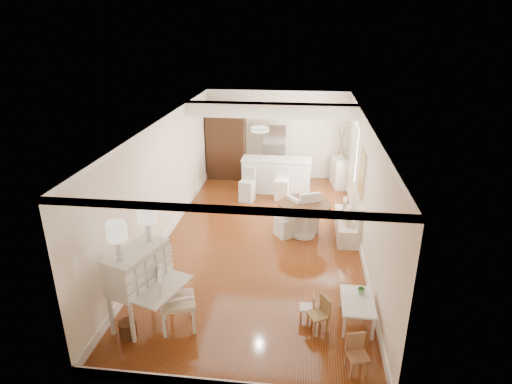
% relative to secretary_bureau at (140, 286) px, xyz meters
% --- Properties ---
extents(room, '(9.00, 9.04, 2.82)m').
position_rel_secretary_bureau_xyz_m(room, '(1.74, 3.50, 1.29)').
color(room, brown).
rests_on(room, ground).
extents(secretary_bureau, '(1.37, 1.39, 1.38)m').
position_rel_secretary_bureau_xyz_m(secretary_bureau, '(0.00, 0.00, 0.00)').
color(secretary_bureau, silver).
rests_on(secretary_bureau, ground).
extents(gustavian_armchair, '(0.77, 0.77, 1.05)m').
position_rel_secretary_bureau_xyz_m(gustavian_armchair, '(0.65, -0.07, -0.16)').
color(gustavian_armchair, silver).
rests_on(gustavian_armchair, ground).
extents(wicker_basket, '(0.32, 0.32, 0.28)m').
position_rel_secretary_bureau_xyz_m(wicker_basket, '(-0.10, -0.41, -0.55)').
color(wicker_basket, '#58321B').
rests_on(wicker_basket, ground).
extents(kids_table, '(0.55, 0.90, 0.45)m').
position_rel_secretary_bureau_xyz_m(kids_table, '(3.60, 0.37, -0.46)').
color(kids_table, white).
rests_on(kids_table, ground).
extents(kids_chair_a, '(0.41, 0.41, 0.62)m').
position_rel_secretary_bureau_xyz_m(kids_chair_a, '(2.95, 0.10, -0.38)').
color(kids_chair_a, '#A37C4A').
rests_on(kids_chair_a, ground).
extents(kids_chair_b, '(0.26, 0.26, 0.51)m').
position_rel_secretary_bureau_xyz_m(kids_chair_b, '(2.77, 0.35, -0.43)').
color(kids_chair_b, tan).
rests_on(kids_chair_b, ground).
extents(kids_chair_c, '(0.36, 0.36, 0.60)m').
position_rel_secretary_bureau_xyz_m(kids_chair_c, '(3.50, -0.74, -0.39)').
color(kids_chair_c, '#986945').
rests_on(kids_chair_c, ground).
extents(banquette, '(0.52, 1.60, 0.98)m').
position_rel_secretary_bureau_xyz_m(banquette, '(3.69, 3.67, -0.20)').
color(banquette, silver).
rests_on(banquette, ground).
extents(dining_table, '(1.54, 1.54, 0.84)m').
position_rel_secretary_bureau_xyz_m(dining_table, '(2.67, 3.49, -0.27)').
color(dining_table, '#4F3219').
rests_on(dining_table, ground).
extents(slip_chair_near, '(0.63, 0.63, 0.93)m').
position_rel_secretary_bureau_xyz_m(slip_chair_near, '(2.25, 3.45, -0.23)').
color(slip_chair_near, white).
rests_on(slip_chair_near, ground).
extents(slip_chair_far, '(0.67, 0.68, 1.06)m').
position_rel_secretary_bureau_xyz_m(slip_chair_far, '(2.70, 3.75, -0.16)').
color(slip_chair_far, white).
rests_on(slip_chair_far, ground).
extents(breakfast_counter, '(2.05, 0.65, 1.03)m').
position_rel_secretary_bureau_xyz_m(breakfast_counter, '(1.80, 6.27, -0.17)').
color(breakfast_counter, white).
rests_on(breakfast_counter, ground).
extents(bar_stool_left, '(0.45, 0.45, 0.95)m').
position_rel_secretary_bureau_xyz_m(bar_stool_left, '(1.03, 5.47, -0.21)').
color(bar_stool_left, silver).
rests_on(bar_stool_left, ground).
extents(bar_stool_right, '(0.40, 0.40, 0.95)m').
position_rel_secretary_bureau_xyz_m(bar_stool_right, '(2.00, 5.66, -0.21)').
color(bar_stool_right, white).
rests_on(bar_stool_right, ground).
extents(pantry_cabinet, '(1.20, 0.60, 2.30)m').
position_rel_secretary_bureau_xyz_m(pantry_cabinet, '(0.10, 7.35, 0.46)').
color(pantry_cabinet, '#381E11').
rests_on(pantry_cabinet, ground).
extents(fridge, '(0.75, 0.65, 1.80)m').
position_rel_secretary_bureau_xyz_m(fridge, '(2.00, 7.32, 0.21)').
color(fridge, silver).
rests_on(fridge, ground).
extents(sideboard, '(0.55, 0.97, 0.87)m').
position_rel_secretary_bureau_xyz_m(sideboard, '(3.70, 6.98, -0.25)').
color(sideboard, white).
rests_on(sideboard, ground).
extents(pencil_cup, '(0.15, 0.15, 0.10)m').
position_rel_secretary_bureau_xyz_m(pencil_cup, '(3.68, 0.59, -0.19)').
color(pencil_cup, '#63AA65').
rests_on(pencil_cup, kids_table).
extents(branch_vase, '(0.18, 0.18, 0.18)m').
position_rel_secretary_bureau_xyz_m(branch_vase, '(3.69, 6.98, 0.27)').
color(branch_vase, silver).
rests_on(branch_vase, sideboard).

